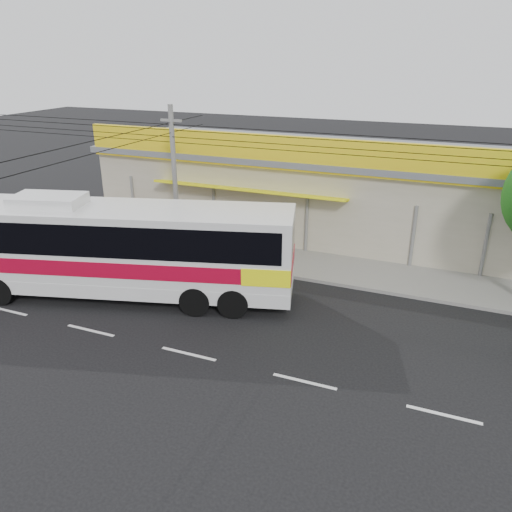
{
  "coord_description": "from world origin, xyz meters",
  "views": [
    {
      "loc": [
        7.33,
        -14.69,
        9.28
      ],
      "look_at": [
        0.59,
        2.0,
        1.89
      ],
      "focal_mm": 35.0,
      "sensor_mm": 36.0,
      "label": 1
    }
  ],
  "objects_px": {
    "coach_bus": "(128,245)",
    "motorbike_red": "(130,218)",
    "utility_pole": "(172,132)",
    "motorbike_dark": "(161,239)"
  },
  "relations": [
    {
      "from": "motorbike_red",
      "to": "motorbike_dark",
      "type": "bearing_deg",
      "value": -112.74
    },
    {
      "from": "motorbike_red",
      "to": "utility_pole",
      "type": "bearing_deg",
      "value": -102.53
    },
    {
      "from": "coach_bus",
      "to": "motorbike_red",
      "type": "height_order",
      "value": "coach_bus"
    },
    {
      "from": "motorbike_dark",
      "to": "utility_pole",
      "type": "distance_m",
      "value": 5.19
    },
    {
      "from": "coach_bus",
      "to": "motorbike_red",
      "type": "relative_size",
      "value": 6.42
    },
    {
      "from": "coach_bus",
      "to": "utility_pole",
      "type": "xyz_separation_m",
      "value": [
        -0.69,
        4.96,
        3.64
      ]
    },
    {
      "from": "motorbike_red",
      "to": "utility_pole",
      "type": "distance_m",
      "value": 6.86
    },
    {
      "from": "motorbike_red",
      "to": "coach_bus",
      "type": "bearing_deg",
      "value": -133.28
    },
    {
      "from": "coach_bus",
      "to": "utility_pole",
      "type": "height_order",
      "value": "utility_pole"
    },
    {
      "from": "motorbike_red",
      "to": "utility_pole",
      "type": "height_order",
      "value": "utility_pole"
    }
  ]
}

